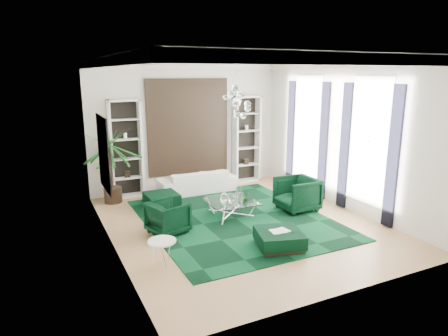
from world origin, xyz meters
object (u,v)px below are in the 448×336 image
side_table (162,254)px  sofa (196,181)px  ottoman_front (279,239)px  palm (110,156)px  armchair_left (168,217)px  ottoman_side (162,200)px  armchair_right (297,194)px  coffee_table (231,208)px

side_table → sofa: bearing=60.5°
ottoman_front → side_table: side_table is taller
ottoman_front → palm: (-2.50, 4.50, 1.14)m
sofa → ottoman_front: bearing=90.4°
sofa → armchair_left: bearing=56.3°
ottoman_side → palm: bearing=139.2°
armchair_right → side_table: size_ratio=1.83×
armchair_left → ottoman_side: (0.40, 1.80, -0.18)m
palm → armchair_right: bearing=-33.2°
coffee_table → side_table: bearing=-141.8°
armchair_right → ottoman_front: armchair_right is taller
ottoman_side → palm: 1.85m
armchair_left → armchair_right: armchair_right is taller
armchair_right → palm: bearing=-122.6°
armchair_left → ottoman_front: size_ratio=0.90×
sofa → side_table: size_ratio=4.38×
sofa → ottoman_front: sofa is taller
coffee_table → palm: (-2.45, 2.40, 1.12)m
sofa → coffee_table: (0.00, -2.30, -0.13)m
armchair_right → palm: (-4.20, 2.75, 0.89)m
armchair_right → coffee_table: size_ratio=0.82×
side_table → ottoman_side: bearing=73.1°
armchair_right → coffee_table: armchair_right is taller
palm → side_table: bearing=-88.7°
side_table → palm: (-0.10, 4.25, 1.07)m
coffee_table → ottoman_front: size_ratio=1.31×
side_table → palm: size_ratio=0.20×
sofa → palm: (-2.45, 0.10, 0.99)m
armchair_right → ottoman_front: 2.45m
armchair_left → ottoman_front: armchair_left is taller
ottoman_side → side_table: (-1.00, -3.30, 0.07)m
armchair_left → coffee_table: armchair_left is taller
sofa → armchair_left: size_ratio=2.86×
coffee_table → armchair_left: bearing=-168.7°
ottoman_side → ottoman_front: (1.40, -3.55, -0.01)m
ottoman_front → side_table: 2.41m
palm → ottoman_front: bearing=-60.9°
armchair_left → coffee_table: 1.79m
ottoman_side → side_table: bearing=-106.9°
ottoman_side → side_table: side_table is taller
sofa → armchair_left: 3.18m
armchair_right → coffee_table: 1.80m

